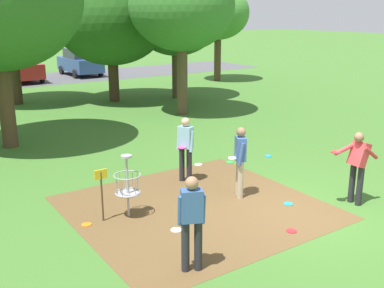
# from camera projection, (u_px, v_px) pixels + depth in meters

# --- Properties ---
(ground_plane) EXTENTS (160.00, 160.00, 0.00)m
(ground_plane) POSITION_uv_depth(u_px,v_px,m) (302.00, 212.00, 10.21)
(ground_plane) COLOR #3D6B28
(dirt_tee_pad) EXTENTS (5.34, 5.07, 0.01)m
(dirt_tee_pad) POSITION_uv_depth(u_px,v_px,m) (196.00, 207.00, 10.44)
(dirt_tee_pad) COLOR brown
(dirt_tee_pad) RESTS_ON ground
(disc_golf_basket) EXTENTS (0.98, 0.58, 1.39)m
(disc_golf_basket) POSITION_uv_depth(u_px,v_px,m) (125.00, 184.00, 9.77)
(disc_golf_basket) COLOR #9E9EA3
(disc_golf_basket) RESTS_ON ground
(player_foreground_watching) EXTENTS (0.49, 0.45, 1.71)m
(player_foreground_watching) POSITION_uv_depth(u_px,v_px,m) (192.00, 218.00, 7.66)
(player_foreground_watching) COLOR #232328
(player_foreground_watching) RESTS_ON ground
(player_throwing) EXTENTS (0.45, 0.49, 1.71)m
(player_throwing) POSITION_uv_depth(u_px,v_px,m) (185.00, 146.00, 11.79)
(player_throwing) COLOR #232328
(player_throwing) RESTS_ON ground
(player_waiting_left) EXTENTS (1.09, 0.54, 1.71)m
(player_waiting_left) POSITION_uv_depth(u_px,v_px,m) (358.00, 163.00, 10.40)
(player_waiting_left) COLOR #232328
(player_waiting_left) RESTS_ON ground
(player_waiting_right) EXTENTS (0.45, 0.49, 1.71)m
(player_waiting_right) POSITION_uv_depth(u_px,v_px,m) (240.00, 158.00, 10.82)
(player_waiting_right) COLOR tan
(player_waiting_right) RESTS_ON ground
(frisbee_near_basket) EXTENTS (0.23, 0.23, 0.02)m
(frisbee_near_basket) POSITION_uv_depth(u_px,v_px,m) (198.00, 165.00, 13.34)
(frisbee_near_basket) COLOR white
(frisbee_near_basket) RESTS_ON ground
(frisbee_by_tee) EXTENTS (0.23, 0.23, 0.02)m
(frisbee_by_tee) POSITION_uv_depth(u_px,v_px,m) (176.00, 230.00, 9.35)
(frisbee_by_tee) COLOR white
(frisbee_by_tee) RESTS_ON ground
(frisbee_mid_grass) EXTENTS (0.21, 0.21, 0.02)m
(frisbee_mid_grass) POSITION_uv_depth(u_px,v_px,m) (87.00, 225.00, 9.58)
(frisbee_mid_grass) COLOR orange
(frisbee_mid_grass) RESTS_ON ground
(frisbee_far_left) EXTENTS (0.21, 0.21, 0.02)m
(frisbee_far_left) POSITION_uv_depth(u_px,v_px,m) (268.00, 156.00, 14.14)
(frisbee_far_left) COLOR #1E93DB
(frisbee_far_left) RESTS_ON ground
(frisbee_far_right) EXTENTS (0.21, 0.21, 0.02)m
(frisbee_far_right) POSITION_uv_depth(u_px,v_px,m) (230.00, 162.00, 13.56)
(frisbee_far_right) COLOR green
(frisbee_far_right) RESTS_ON ground
(frisbee_scattered_a) EXTENTS (0.21, 0.21, 0.02)m
(frisbee_scattered_a) POSITION_uv_depth(u_px,v_px,m) (288.00, 204.00, 10.61)
(frisbee_scattered_a) COLOR #1E93DB
(frisbee_scattered_a) RESTS_ON ground
(frisbee_scattered_b) EXTENTS (0.21, 0.21, 0.02)m
(frisbee_scattered_b) POSITION_uv_depth(u_px,v_px,m) (291.00, 231.00, 9.30)
(frisbee_scattered_b) COLOR red
(frisbee_scattered_b) RESTS_ON ground
(tree_mid_left) EXTENTS (5.08, 5.08, 6.07)m
(tree_mid_left) POSITION_uv_depth(u_px,v_px,m) (9.00, 20.00, 21.10)
(tree_mid_left) COLOR #422D1E
(tree_mid_left) RESTS_ON ground
(tree_mid_center) EXTENTS (3.86, 3.86, 5.86)m
(tree_mid_center) POSITION_uv_depth(u_px,v_px,m) (218.00, 13.00, 28.50)
(tree_mid_center) COLOR #4C3823
(tree_mid_center) RESTS_ON ground
(tree_mid_right) EXTENTS (5.55, 5.55, 6.49)m
(tree_mid_right) POSITION_uv_depth(u_px,v_px,m) (111.00, 15.00, 21.76)
(tree_mid_right) COLOR #422D1E
(tree_mid_right) RESTS_ON ground
(tree_far_left) EXTENTS (4.36, 4.36, 6.38)m
(tree_far_left) POSITION_uv_depth(u_px,v_px,m) (182.00, 6.00, 18.76)
(tree_far_left) COLOR brown
(tree_far_left) RESTS_ON ground
(tree_far_center) EXTENTS (4.45, 4.45, 5.92)m
(tree_far_center) POSITION_uv_depth(u_px,v_px,m) (176.00, 17.00, 22.71)
(tree_far_center) COLOR brown
(tree_far_center) RESTS_ON ground
(parking_lot_strip) EXTENTS (36.00, 6.00, 0.01)m
(parking_lot_strip) POSITION_uv_depth(u_px,v_px,m) (18.00, 81.00, 29.47)
(parking_lot_strip) COLOR #4C4C51
(parking_lot_strip) RESTS_ON ground
(parked_car_center_left) EXTENTS (2.13, 4.28, 1.84)m
(parked_car_center_left) POSITION_uv_depth(u_px,v_px,m) (20.00, 67.00, 29.03)
(parked_car_center_left) COLOR maroon
(parked_car_center_left) RESTS_ON ground
(parked_car_center_right) EXTENTS (2.03, 4.23, 1.84)m
(parked_car_center_right) POSITION_uv_depth(u_px,v_px,m) (80.00, 62.00, 31.89)
(parked_car_center_right) COLOR #2D4784
(parked_car_center_right) RESTS_ON ground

